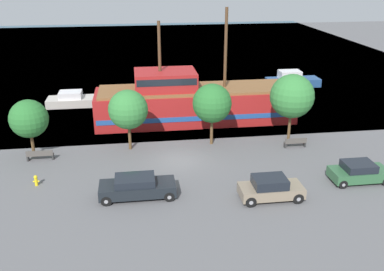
{
  "coord_description": "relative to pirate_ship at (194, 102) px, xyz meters",
  "views": [
    {
      "loc": [
        -3.12,
        -29.72,
        13.99
      ],
      "look_at": [
        1.26,
        2.0,
        1.2
      ],
      "focal_mm": 40.0,
      "sensor_mm": 36.0,
      "label": 1
    }
  ],
  "objects": [
    {
      "name": "water_surface",
      "position": [
        -2.36,
        35.15,
        -1.9
      ],
      "size": [
        80.0,
        80.0,
        0.0
      ],
      "primitive_type": "plane",
      "color": "#33566B",
      "rests_on": "ground"
    },
    {
      "name": "bench_promenade_east",
      "position": [
        -12.96,
        -7.38,
        -1.46
      ],
      "size": [
        1.98,
        0.45,
        0.85
      ],
      "color": "#4C4742",
      "rests_on": "ground_plane"
    },
    {
      "name": "fire_hydrant",
      "position": [
        -12.46,
        -11.54,
        -1.49
      ],
      "size": [
        0.42,
        0.25,
        0.76
      ],
      "color": "yellow",
      "rests_on": "ground_plane"
    },
    {
      "name": "bench_promenade_west",
      "position": [
        7.37,
        -7.67,
        -1.46
      ],
      "size": [
        1.81,
        0.45,
        0.85
      ],
      "color": "#4C4742",
      "rests_on": "ground_plane"
    },
    {
      "name": "parked_car_curb_rear",
      "position": [
        9.57,
        -13.95,
        -1.2
      ],
      "size": [
        3.97,
        1.93,
        1.42
      ],
      "color": "#2D5B38",
      "rests_on": "ground_plane"
    },
    {
      "name": "moored_boat_dockside",
      "position": [
        13.89,
        10.93,
        -1.18
      ],
      "size": [
        6.49,
        2.33,
        1.94
      ],
      "color": "navy",
      "rests_on": "water_surface"
    },
    {
      "name": "moored_boat_outer",
      "position": [
        -11.95,
        6.54,
        -1.32
      ],
      "size": [
        5.84,
        2.4,
        1.54
      ],
      "color": "#B7B2A8",
      "rests_on": "water_surface"
    },
    {
      "name": "tree_row_midwest",
      "position": [
        0.67,
        -5.95,
        1.65
      ],
      "size": [
        3.2,
        3.2,
        5.17
      ],
      "color": "brown",
      "rests_on": "ground_plane"
    },
    {
      "name": "tree_row_mideast",
      "position": [
        -6.09,
        -6.13,
        1.48
      ],
      "size": [
        3.15,
        3.15,
        4.97
      ],
      "color": "brown",
      "rests_on": "ground_plane"
    },
    {
      "name": "parked_car_curb_front",
      "position": [
        2.78,
        -15.44,
        -1.15
      ],
      "size": [
        4.05,
        1.85,
        1.53
      ],
      "color": "#7F705B",
      "rests_on": "ground_plane"
    },
    {
      "name": "pirate_ship",
      "position": [
        0.0,
        0.0,
        0.0
      ],
      "size": [
        20.04,
        5.01,
        10.54
      ],
      "color": "#A31E1E",
      "rests_on": "water_surface"
    },
    {
      "name": "ground_plane",
      "position": [
        -2.36,
        -8.85,
        -1.9
      ],
      "size": [
        160.0,
        160.0,
        0.0
      ],
      "primitive_type": "plane",
      "color": "#5B5B5E"
    },
    {
      "name": "tree_row_east",
      "position": [
        -13.63,
        -6.41,
        1.18
      ],
      "size": [
        2.94,
        2.94,
        4.56
      ],
      "color": "brown",
      "rests_on": "ground_plane"
    },
    {
      "name": "parked_car_curb_mid",
      "position": [
        -5.67,
        -14.03,
        -1.17
      ],
      "size": [
        4.87,
        1.94,
        1.45
      ],
      "color": "black",
      "rests_on": "ground_plane"
    },
    {
      "name": "tree_row_west",
      "position": [
        7.48,
        -5.76,
        1.92
      ],
      "size": [
        3.69,
        3.69,
        5.68
      ],
      "color": "brown",
      "rests_on": "ground_plane"
    }
  ]
}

